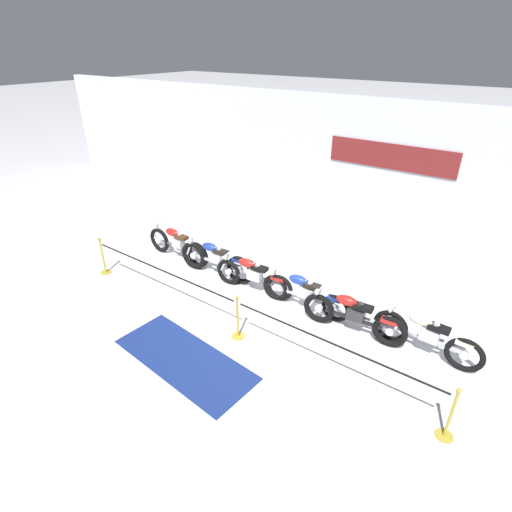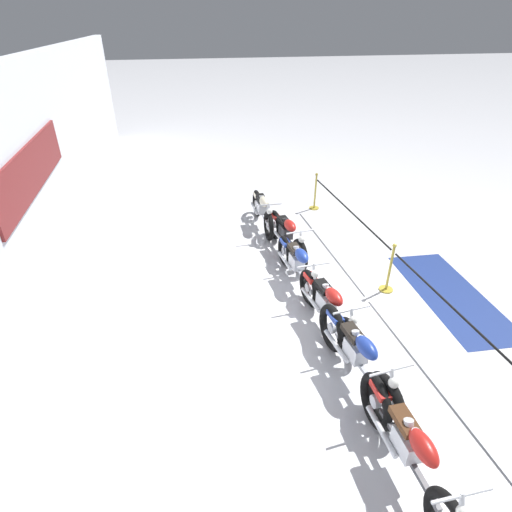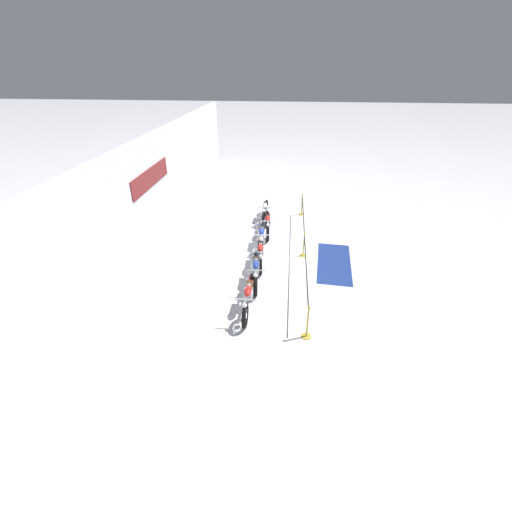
% 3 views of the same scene
% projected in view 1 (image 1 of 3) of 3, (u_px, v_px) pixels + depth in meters
% --- Properties ---
extents(ground_plane, '(120.00, 120.00, 0.00)m').
position_uv_depth(ground_plane, '(263.00, 311.00, 9.30)').
color(ground_plane, silver).
extents(back_wall, '(28.00, 0.29, 4.20)m').
position_uv_depth(back_wall, '(361.00, 172.00, 11.96)').
color(back_wall, silver).
rests_on(back_wall, ground).
extents(motorcycle_red_0, '(2.31, 0.62, 0.95)m').
position_uv_depth(motorcycle_red_0, '(178.00, 244.00, 11.32)').
color(motorcycle_red_0, black).
rests_on(motorcycle_red_0, ground).
extents(motorcycle_blue_1, '(2.30, 0.62, 0.97)m').
position_uv_depth(motorcycle_blue_1, '(216.00, 260.00, 10.51)').
color(motorcycle_blue_1, black).
rests_on(motorcycle_blue_1, ground).
extents(motorcycle_red_2, '(2.16, 0.62, 0.92)m').
position_uv_depth(motorcycle_red_2, '(253.00, 275.00, 9.84)').
color(motorcycle_red_2, black).
rests_on(motorcycle_red_2, ground).
extents(motorcycle_blue_3, '(2.22, 0.62, 0.91)m').
position_uv_depth(motorcycle_blue_3, '(304.00, 293.00, 9.17)').
color(motorcycle_blue_3, black).
rests_on(motorcycle_blue_3, ground).
extents(motorcycle_red_4, '(2.27, 0.62, 0.94)m').
position_uv_depth(motorcycle_red_4, '(353.00, 315.00, 8.41)').
color(motorcycle_red_4, black).
rests_on(motorcycle_red_4, ground).
extents(motorcycle_cream_5, '(2.16, 0.62, 0.94)m').
position_uv_depth(motorcycle_cream_5, '(426.00, 335.00, 7.82)').
color(motorcycle_cream_5, black).
rests_on(motorcycle_cream_5, ground).
extents(stanchion_far_left, '(8.79, 0.28, 1.05)m').
position_uv_depth(stanchion_far_left, '(183.00, 285.00, 8.96)').
color(stanchion_far_left, gold).
rests_on(stanchion_far_left, ground).
extents(stanchion_mid_left, '(0.28, 0.28, 1.05)m').
position_uv_depth(stanchion_mid_left, '(238.00, 323.00, 8.34)').
color(stanchion_mid_left, gold).
rests_on(stanchion_mid_left, ground).
extents(stanchion_mid_right, '(0.28, 0.28, 1.05)m').
position_uv_depth(stanchion_mid_right, '(449.00, 421.00, 6.20)').
color(stanchion_mid_right, gold).
rests_on(stanchion_mid_right, ground).
extents(floor_banner, '(3.15, 1.48, 0.01)m').
position_uv_depth(floor_banner, '(184.00, 359.00, 7.91)').
color(floor_banner, navy).
rests_on(floor_banner, ground).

